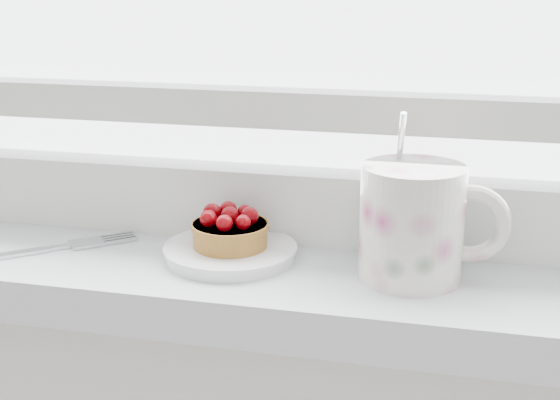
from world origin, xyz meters
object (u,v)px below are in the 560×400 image
(floral_mug, at_px, (416,221))
(fork, at_px, (30,252))
(raspberry_tart, at_px, (230,229))
(saucer, at_px, (230,252))

(floral_mug, relative_size, fork, 0.86)
(raspberry_tart, height_order, fork, raspberry_tart)
(saucer, bearing_deg, floral_mug, -2.66)
(saucer, relative_size, fork, 0.75)
(saucer, relative_size, raspberry_tart, 1.73)
(saucer, height_order, raspberry_tart, raspberry_tart)
(raspberry_tart, xyz_separation_m, fork, (-0.19, -0.03, -0.03))
(floral_mug, xyz_separation_m, fork, (-0.36, -0.03, -0.05))
(fork, bearing_deg, floral_mug, 4.16)
(raspberry_tart, relative_size, floral_mug, 0.50)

